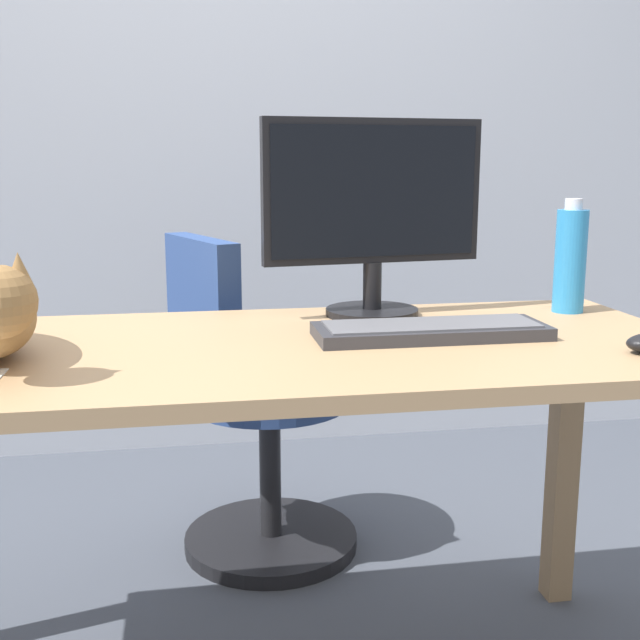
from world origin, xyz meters
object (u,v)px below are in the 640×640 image
at_px(monitor, 373,210).
at_px(keyboard, 430,330).
at_px(office_chair, 253,424).
at_px(water_bottle, 570,260).

relative_size(monitor, keyboard, 1.09).
bearing_deg(office_chair, water_bottle, -34.02).
bearing_deg(water_bottle, office_chair, 145.98).
height_order(keyboard, water_bottle, water_bottle).
distance_m(monitor, keyboard, 0.32).
xyz_separation_m(office_chair, keyboard, (0.29, -0.64, 0.39)).
distance_m(office_chair, water_bottle, 0.94).
xyz_separation_m(office_chair, monitor, (0.23, -0.41, 0.60)).
xyz_separation_m(office_chair, water_bottle, (0.66, -0.45, 0.49)).
bearing_deg(monitor, keyboard, -75.71).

